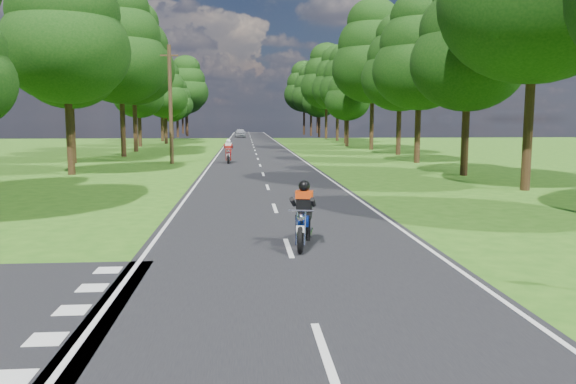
{
  "coord_description": "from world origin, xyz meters",
  "views": [
    {
      "loc": [
        -1.02,
        -11.0,
        3.06
      ],
      "look_at": [
        0.14,
        4.0,
        1.1
      ],
      "focal_mm": 35.0,
      "sensor_mm": 36.0,
      "label": 1
    }
  ],
  "objects": [
    {
      "name": "road_markings",
      "position": [
        -0.14,
        48.13,
        0.02
      ],
      "size": [
        7.4,
        140.0,
        0.01
      ],
      "color": "silver",
      "rests_on": "main_road"
    },
    {
      "name": "treeline",
      "position": [
        1.43,
        60.06,
        8.25
      ],
      "size": [
        40.0,
        115.35,
        14.78
      ],
      "color": "black",
      "rests_on": "ground"
    },
    {
      "name": "rider_far_red",
      "position": [
        -2.14,
        28.24,
        0.86
      ],
      "size": [
        0.67,
        2.01,
        1.68
      ],
      "primitive_type": null,
      "rotation": [
        0.0,
        0.0,
        0.0
      ],
      "color": "#960B0B",
      "rests_on": "main_road"
    },
    {
      "name": "rider_near_blue",
      "position": [
        0.38,
        2.2,
        0.81
      ],
      "size": [
        0.97,
        1.98,
        1.58
      ],
      "primitive_type": null,
      "rotation": [
        0.0,
        0.0,
        -0.19
      ],
      "color": "navy",
      "rests_on": "main_road"
    },
    {
      "name": "distant_car",
      "position": [
        -1.68,
        83.86,
        0.77
      ],
      "size": [
        1.91,
        4.47,
        1.51
      ],
      "primitive_type": "imported",
      "rotation": [
        0.0,
        0.0,
        0.03
      ],
      "color": "silver",
      "rests_on": "main_road"
    },
    {
      "name": "telegraph_pole",
      "position": [
        -6.0,
        28.0,
        4.07
      ],
      "size": [
        1.2,
        0.26,
        8.0
      ],
      "color": "#382616",
      "rests_on": "ground"
    },
    {
      "name": "ground",
      "position": [
        0.0,
        0.0,
        0.0
      ],
      "size": [
        160.0,
        160.0,
        0.0
      ],
      "primitive_type": "plane",
      "color": "#2B5F15",
      "rests_on": "ground"
    },
    {
      "name": "main_road",
      "position": [
        0.0,
        50.0,
        0.01
      ],
      "size": [
        7.0,
        140.0,
        0.02
      ],
      "primitive_type": "cube",
      "color": "black",
      "rests_on": "ground"
    }
  ]
}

